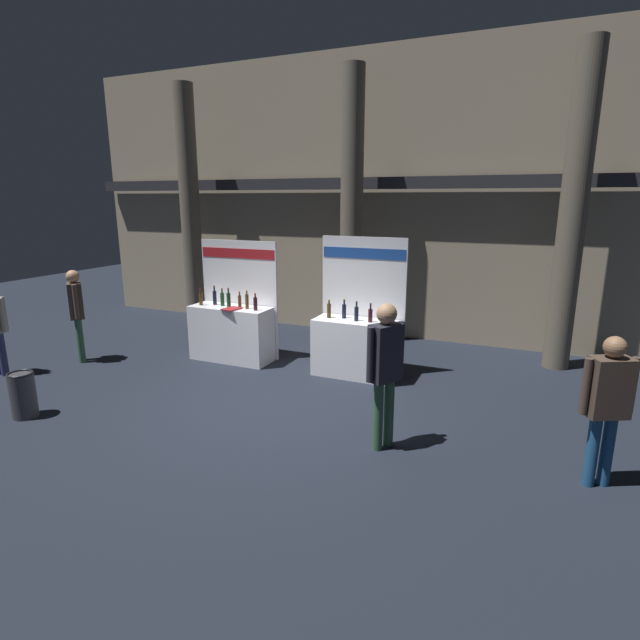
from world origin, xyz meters
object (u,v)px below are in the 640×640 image
at_px(trash_bin, 23,395).
at_px(visitor_4, 607,399).
at_px(exhibitor_booth_1, 357,342).
at_px(visitor_3, 76,308).
at_px(visitor_2, 385,363).
at_px(exhibitor_booth_0, 232,328).

xyz_separation_m(trash_bin, visitor_4, (7.20, 1.28, 0.66)).
height_order(exhibitor_booth_1, trash_bin, exhibitor_booth_1).
bearing_deg(visitor_3, visitor_2, -149.39).
bearing_deg(visitor_3, exhibitor_booth_0, -114.34).
distance_m(trash_bin, visitor_4, 7.34).
bearing_deg(trash_bin, visitor_4, 10.11).
bearing_deg(trash_bin, exhibitor_booth_0, 69.57).
bearing_deg(visitor_2, visitor_3, 113.09).
xyz_separation_m(exhibitor_booth_0, visitor_3, (-2.54, -1.26, 0.42)).
distance_m(exhibitor_booth_0, exhibitor_booth_1, 2.45).
bearing_deg(visitor_2, visitor_4, -55.20).
bearing_deg(visitor_3, trash_bin, 160.83).
xyz_separation_m(exhibitor_booth_1, visitor_3, (-4.99, -1.38, 0.43)).
bearing_deg(exhibitor_booth_1, visitor_2, -63.27).
bearing_deg(visitor_4, exhibitor_booth_1, 121.00).
bearing_deg(visitor_2, exhibitor_booth_0, 90.43).
distance_m(visitor_2, visitor_4, 2.34).
relative_size(exhibitor_booth_0, visitor_3, 1.29).
relative_size(exhibitor_booth_0, exhibitor_booth_1, 0.94).
relative_size(exhibitor_booth_0, trash_bin, 3.42).
relative_size(trash_bin, visitor_3, 0.38).
height_order(trash_bin, visitor_2, visitor_2).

